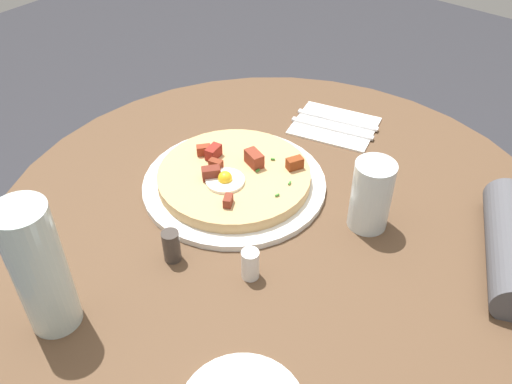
% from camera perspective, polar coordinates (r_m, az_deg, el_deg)
% --- Properties ---
extents(dining_table, '(1.01, 1.01, 0.72)m').
position_cam_1_polar(dining_table, '(1.09, 2.14, -9.11)').
color(dining_table, brown).
rests_on(dining_table, ground_plane).
extents(pizza_plate, '(0.34, 0.34, 0.01)m').
position_cam_1_polar(pizza_plate, '(1.02, -2.25, 0.86)').
color(pizza_plate, white).
rests_on(pizza_plate, dining_table).
extents(breakfast_pizza, '(0.28, 0.28, 0.05)m').
position_cam_1_polar(breakfast_pizza, '(1.01, -2.29, 1.66)').
color(breakfast_pizza, tan).
rests_on(breakfast_pizza, pizza_plate).
extents(napkin, '(0.20, 0.18, 0.00)m').
position_cam_1_polar(napkin, '(1.20, 8.14, 6.80)').
color(napkin, white).
rests_on(napkin, dining_table).
extents(fork, '(0.18, 0.06, 0.00)m').
position_cam_1_polar(fork, '(1.21, 8.43, 7.40)').
color(fork, silver).
rests_on(fork, napkin).
extents(knife, '(0.18, 0.06, 0.00)m').
position_cam_1_polar(knife, '(1.18, 7.88, 6.56)').
color(knife, silver).
rests_on(knife, napkin).
extents(water_glass, '(0.07, 0.07, 0.13)m').
position_cam_1_polar(water_glass, '(0.93, 11.85, -0.34)').
color(water_glass, silver).
rests_on(water_glass, dining_table).
extents(water_bottle, '(0.07, 0.07, 0.21)m').
position_cam_1_polar(water_bottle, '(0.79, -21.52, -7.44)').
color(water_bottle, silver).
rests_on(water_bottle, dining_table).
extents(salt_shaker, '(0.03, 0.03, 0.05)m').
position_cam_1_polar(salt_shaker, '(0.85, -0.60, -7.50)').
color(salt_shaker, white).
rests_on(salt_shaker, dining_table).
extents(pepper_shaker, '(0.03, 0.03, 0.06)m').
position_cam_1_polar(pepper_shaker, '(0.88, -8.75, -5.55)').
color(pepper_shaker, '#3F3833').
rests_on(pepper_shaker, dining_table).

